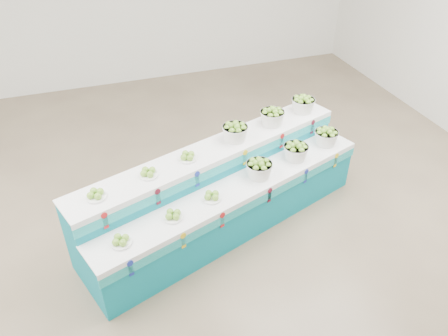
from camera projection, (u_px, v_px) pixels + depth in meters
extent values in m
plane|color=brown|center=(187.00, 241.00, 5.61)|extent=(10.00, 10.00, 0.00)
cylinder|color=white|center=(121.00, 240.00, 4.53)|extent=(0.29, 0.29, 0.10)
cylinder|color=white|center=(173.00, 215.00, 4.85)|extent=(0.29, 0.29, 0.10)
cylinder|color=white|center=(212.00, 196.00, 5.11)|extent=(0.29, 0.29, 0.10)
cylinder|color=white|center=(96.00, 194.00, 4.66)|extent=(0.29, 0.29, 0.10)
cylinder|color=white|center=(148.00, 172.00, 4.98)|extent=(0.29, 0.29, 0.10)
cylinder|color=white|center=(187.00, 156.00, 5.24)|extent=(0.29, 0.29, 0.10)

